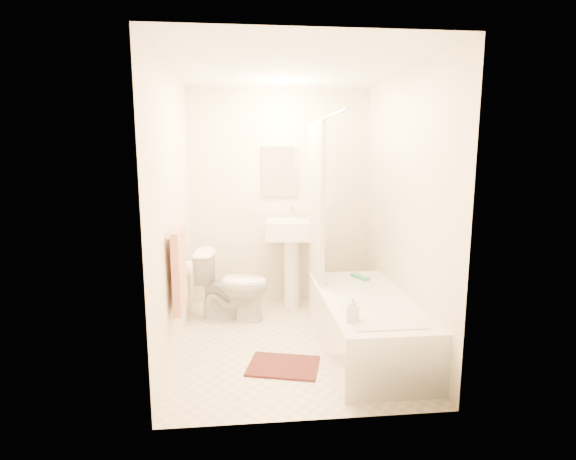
{
  "coord_description": "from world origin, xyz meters",
  "views": [
    {
      "loc": [
        -0.42,
        -3.82,
        1.71
      ],
      "look_at": [
        0.0,
        0.25,
        1.0
      ],
      "focal_mm": 28.0,
      "sensor_mm": 36.0,
      "label": 1
    }
  ],
  "objects": [
    {
      "name": "floor",
      "position": [
        0.0,
        0.0,
        0.0
      ],
      "size": [
        2.4,
        2.4,
        0.0
      ],
      "primitive_type": "plane",
      "color": "beige",
      "rests_on": "ground"
    },
    {
      "name": "ceiling",
      "position": [
        0.0,
        0.0,
        2.4
      ],
      "size": [
        2.4,
        2.4,
        0.0
      ],
      "primitive_type": "plane",
      "color": "white",
      "rests_on": "ground"
    },
    {
      "name": "wall_back",
      "position": [
        0.0,
        1.2,
        1.2
      ],
      "size": [
        2.0,
        0.02,
        2.4
      ],
      "primitive_type": "cube",
      "color": "beige",
      "rests_on": "ground"
    },
    {
      "name": "wall_left",
      "position": [
        -1.0,
        0.0,
        1.2
      ],
      "size": [
        0.02,
        2.4,
        2.4
      ],
      "primitive_type": "cube",
      "color": "beige",
      "rests_on": "ground"
    },
    {
      "name": "wall_right",
      "position": [
        1.0,
        0.0,
        1.2
      ],
      "size": [
        0.02,
        2.4,
        2.4
      ],
      "primitive_type": "cube",
      "color": "beige",
      "rests_on": "ground"
    },
    {
      "name": "mirror",
      "position": [
        0.0,
        1.18,
        1.5
      ],
      "size": [
        0.4,
        0.03,
        0.55
      ],
      "primitive_type": "cube",
      "color": "white",
      "rests_on": "wall_back"
    },
    {
      "name": "curtain_rod",
      "position": [
        0.3,
        0.1,
        2.0
      ],
      "size": [
        0.03,
        1.7,
        0.03
      ],
      "primitive_type": "cylinder",
      "rotation": [
        1.57,
        0.0,
        0.0
      ],
      "color": "silver",
      "rests_on": "wall_back"
    },
    {
      "name": "shower_curtain",
      "position": [
        0.3,
        0.5,
        1.22
      ],
      "size": [
        0.04,
        0.8,
        1.55
      ],
      "primitive_type": "cube",
      "color": "silver",
      "rests_on": "curtain_rod"
    },
    {
      "name": "towel_bar",
      "position": [
        -0.96,
        -0.25,
        1.1
      ],
      "size": [
        0.02,
        0.6,
        0.02
      ],
      "primitive_type": "cylinder",
      "rotation": [
        1.57,
        0.0,
        0.0
      ],
      "color": "silver",
      "rests_on": "wall_left"
    },
    {
      "name": "towel",
      "position": [
        -0.93,
        -0.25,
        0.78
      ],
      "size": [
        0.06,
        0.45,
        0.66
      ],
      "primitive_type": "cube",
      "color": "#CC7266",
      "rests_on": "towel_bar"
    },
    {
      "name": "toilet_paper",
      "position": [
        -0.93,
        0.12,
        0.7
      ],
      "size": [
        0.11,
        0.12,
        0.12
      ],
      "primitive_type": "cylinder",
      "rotation": [
        0.0,
        1.57,
        0.0
      ],
      "color": "white",
      "rests_on": "wall_left"
    },
    {
      "name": "toilet",
      "position": [
        -0.53,
        0.66,
        0.36
      ],
      "size": [
        0.78,
        0.49,
        0.72
      ],
      "primitive_type": "imported",
      "rotation": [
        0.0,
        0.0,
        1.46
      ],
      "color": "white",
      "rests_on": "floor"
    },
    {
      "name": "sink",
      "position": [
        0.12,
        0.95,
        0.54
      ],
      "size": [
        0.6,
        0.5,
        1.07
      ],
      "primitive_type": null,
      "rotation": [
        0.0,
        0.0,
        -0.12
      ],
      "color": "white",
      "rests_on": "floor"
    },
    {
      "name": "bathtub",
      "position": [
        0.63,
        -0.2,
        0.24
      ],
      "size": [
        0.74,
        1.69,
        0.48
      ],
      "primitive_type": null,
      "color": "white",
      "rests_on": "floor"
    },
    {
      "name": "bath_mat",
      "position": [
        -0.11,
        -0.46,
        0.01
      ],
      "size": [
        0.64,
        0.54,
        0.02
      ],
      "primitive_type": "cube",
      "rotation": [
        0.0,
        0.0,
        -0.26
      ],
      "color": "#552F20",
      "rests_on": "floor"
    },
    {
      "name": "soap_bottle",
      "position": [
        0.38,
        -0.73,
        0.57
      ],
      "size": [
        0.11,
        0.11,
        0.19
      ],
      "primitive_type": "imported",
      "rotation": [
        0.0,
        0.0,
        -0.35
      ],
      "color": "silver",
      "rests_on": "bathtub"
    },
    {
      "name": "scrub_brush",
      "position": [
        0.72,
        0.35,
        0.5
      ],
      "size": [
        0.15,
        0.23,
        0.04
      ],
      "primitive_type": "cube",
      "rotation": [
        0.0,
        0.0,
        0.39
      ],
      "color": "#3DA563",
      "rests_on": "bathtub"
    }
  ]
}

